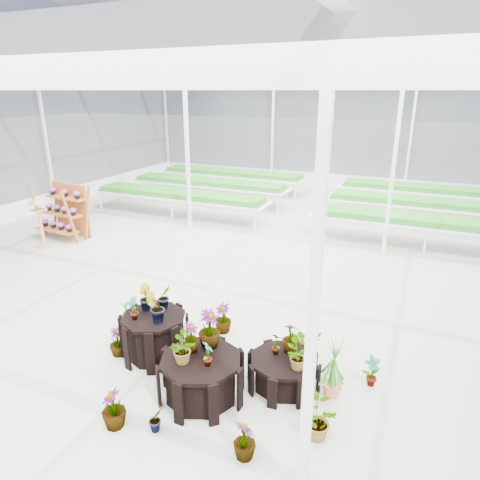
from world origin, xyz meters
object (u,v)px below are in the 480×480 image
at_px(plinth_mid, 201,378).
at_px(bird_table, 40,222).
at_px(plinth_tall, 155,335).
at_px(plinth_low, 283,372).
at_px(shelf_rack, 62,212).

relative_size(plinth_mid, bird_table, 0.81).
relative_size(plinth_tall, plinth_mid, 0.89).
height_order(plinth_tall, bird_table, bird_table).
bearing_deg(plinth_tall, plinth_mid, -26.57).
xyz_separation_m(plinth_low, shelf_rack, (-8.15, 3.90, 0.56)).
bearing_deg(plinth_mid, shelf_rack, 147.25).
bearing_deg(plinth_low, plinth_tall, -177.40).
relative_size(shelf_rack, bird_table, 1.05).
height_order(plinth_tall, plinth_low, plinth_tall).
height_order(plinth_mid, plinth_low, plinth_mid).
distance_m(shelf_rack, bird_table, 0.91).
height_order(plinth_low, bird_table, bird_table).
relative_size(plinth_tall, plinth_low, 1.03).
distance_m(plinth_mid, plinth_low, 1.22).
bearing_deg(plinth_low, plinth_mid, -145.01).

